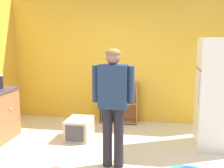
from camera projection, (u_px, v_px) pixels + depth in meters
back_wall at (130, 58)px, 5.67m from camera, size 5.20×0.06×2.70m
refrigerator at (220, 93)px, 4.32m from camera, size 0.73×0.68×1.78m
bookshelf at (117, 105)px, 5.69m from camera, size 0.80×0.28×0.85m
standing_person at (113, 98)px, 3.61m from camera, size 0.57×0.22×1.63m
pet_carrier at (79, 129)px, 4.79m from camera, size 0.42×0.55×0.36m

